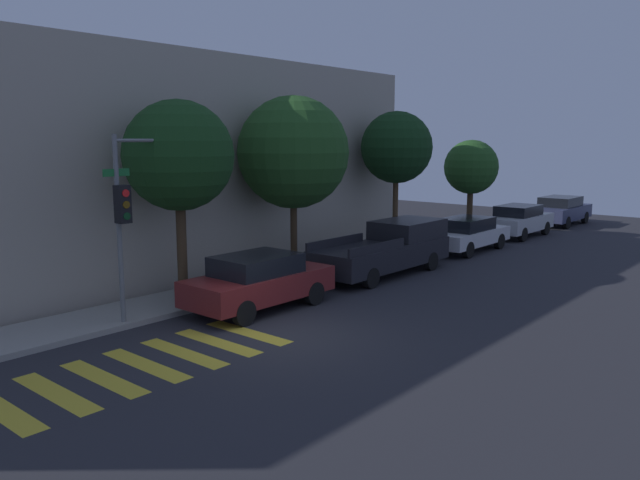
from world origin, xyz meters
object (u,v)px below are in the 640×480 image
at_px(tree_behind_truck, 471,167).
at_px(tree_midblock, 293,153).
at_px(pickup_truck, 388,248).
at_px(tree_far_end, 396,148).
at_px(sedan_far_end, 519,220).
at_px(traffic_light_pole, 139,194).
at_px(sedan_near_corner, 259,281).
at_px(sedan_middle, 467,233).
at_px(tree_near_corner, 179,156).
at_px(sedan_tail_of_row, 561,210).

bearing_deg(tree_behind_truck, tree_midblock, 180.00).
relative_size(pickup_truck, tree_far_end, 1.02).
xyz_separation_m(sedan_far_end, tree_midblock, (-13.48, 2.02, 3.35)).
xyz_separation_m(traffic_light_pole, pickup_truck, (8.89, -1.27, -2.37)).
height_order(sedan_near_corner, tree_midblock, tree_midblock).
xyz_separation_m(sedan_middle, tree_near_corner, (-12.83, 2.02, 3.38)).
distance_m(sedan_near_corner, sedan_far_end, 17.03).
height_order(tree_near_corner, tree_far_end, tree_far_end).
bearing_deg(tree_far_end, pickup_truck, -149.45).
bearing_deg(sedan_far_end, tree_midblock, 171.48).
distance_m(traffic_light_pole, tree_midblock, 6.42).
height_order(traffic_light_pole, pickup_truck, traffic_light_pole).
distance_m(sedan_middle, tree_far_end, 4.65).
bearing_deg(traffic_light_pole, sedan_tail_of_row, -2.87).
bearing_deg(tree_midblock, sedan_near_corner, -150.43).
height_order(sedan_middle, tree_behind_truck, tree_behind_truck).
relative_size(sedan_middle, tree_behind_truck, 0.99).
xyz_separation_m(tree_near_corner, tree_far_end, (10.54, 0.00, 0.13)).
distance_m(pickup_truck, tree_near_corner, 8.08).
relative_size(sedan_tail_of_row, tree_behind_truck, 1.01).
bearing_deg(traffic_light_pole, sedan_middle, -4.96).
height_order(sedan_tail_of_row, tree_midblock, tree_midblock).
bearing_deg(tree_far_end, tree_near_corner, -180.00).
relative_size(tree_midblock, tree_behind_truck, 1.31).
relative_size(tree_near_corner, tree_far_end, 0.99).
distance_m(pickup_truck, tree_behind_truck, 10.31).
distance_m(sedan_tail_of_row, tree_behind_truck, 7.31).
relative_size(tree_midblock, tree_far_end, 1.05).
bearing_deg(sedan_far_end, traffic_light_pole, 176.34).
distance_m(tree_near_corner, tree_behind_truck, 16.97).
height_order(sedan_far_end, sedan_tail_of_row, sedan_tail_of_row).
bearing_deg(pickup_truck, tree_far_end, 30.55).
height_order(sedan_middle, sedan_tail_of_row, sedan_tail_of_row).
height_order(sedan_middle, tree_midblock, tree_midblock).
xyz_separation_m(sedan_middle, sedan_far_end, (5.19, 0.00, 0.05)).
height_order(sedan_far_end, tree_midblock, tree_midblock).
xyz_separation_m(pickup_truck, sedan_far_end, (10.90, 0.00, -0.09)).
xyz_separation_m(pickup_truck, tree_near_corner, (-7.12, 2.02, 3.24)).
bearing_deg(pickup_truck, sedan_near_corner, 180.00).
relative_size(traffic_light_pole, tree_behind_truck, 1.03).
distance_m(traffic_light_pole, pickup_truck, 9.29).
bearing_deg(traffic_light_pole, pickup_truck, -8.11).
height_order(traffic_light_pole, tree_far_end, tree_far_end).
relative_size(sedan_far_end, tree_near_corner, 0.77).
relative_size(pickup_truck, tree_midblock, 0.97).
height_order(tree_near_corner, tree_behind_truck, tree_near_corner).
distance_m(sedan_near_corner, tree_behind_truck, 16.27).
bearing_deg(pickup_truck, sedan_tail_of_row, 0.00).
bearing_deg(sedan_near_corner, traffic_light_pole, 155.31).
distance_m(sedan_middle, sedan_far_end, 5.19).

